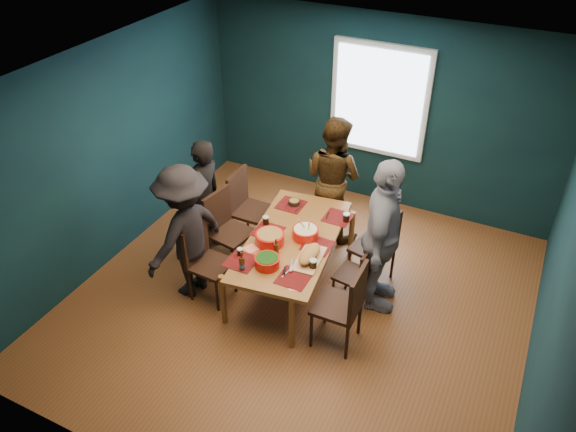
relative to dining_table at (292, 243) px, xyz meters
name	(u,v)px	position (x,y,z in m)	size (l,w,h in m)	color
room	(312,190)	(0.19, 0.09, 0.72)	(5.01, 5.01, 2.71)	brown
dining_table	(292,243)	(0.00, 0.00, 0.00)	(1.18, 1.99, 0.72)	brown
chair_left_far	(246,203)	(-0.94, 0.57, -0.05)	(0.46, 0.46, 1.02)	black
chair_left_mid	(225,224)	(-0.93, 0.05, -0.06)	(0.52, 0.52, 1.01)	black
chair_left_near	(204,256)	(-0.84, -0.55, -0.09)	(0.45, 0.45, 0.95)	black
chair_right_far	(380,245)	(0.89, 0.51, -0.08)	(0.53, 0.53, 0.98)	black
chair_right_mid	(360,272)	(0.81, 0.05, -0.17)	(0.42, 0.42, 0.82)	black
chair_right_near	(346,302)	(0.89, -0.57, -0.05)	(0.47, 0.47, 1.02)	black
person_far_left	(204,198)	(-1.30, 0.19, 0.14)	(0.57, 0.38, 1.57)	black
person_back	(333,177)	(-0.02, 1.26, 0.19)	(0.82, 0.64, 1.68)	black
person_right	(382,237)	(0.98, 0.18, 0.28)	(1.09, 0.45, 1.86)	silver
person_near_left	(185,233)	(-1.06, -0.57, 0.18)	(1.07, 0.62, 1.66)	black
bowl_salad	(270,238)	(-0.19, -0.19, 0.14)	(0.33, 0.33, 0.14)	red
bowl_dumpling	(305,233)	(0.13, 0.08, 0.13)	(0.30, 0.30, 0.28)	red
bowl_herbs	(267,261)	(-0.03, -0.55, 0.13)	(0.27, 0.27, 0.12)	red
cutting_board	(309,255)	(0.33, -0.26, 0.13)	(0.32, 0.63, 0.14)	tan
small_bowl	(294,202)	(-0.28, 0.64, 0.10)	(0.15, 0.15, 0.06)	black
beer_bottle_a	(242,263)	(-0.24, -0.72, 0.15)	(0.06, 0.06, 0.23)	#451A0C
beer_bottle_b	(276,249)	(-0.02, -0.36, 0.15)	(0.06, 0.06, 0.22)	#451A0C
cola_glass_a	(240,252)	(-0.38, -0.52, 0.12)	(0.07, 0.07, 0.09)	black
cola_glass_b	(313,264)	(0.43, -0.38, 0.13)	(0.08, 0.08, 0.11)	black
cola_glass_c	(346,217)	(0.43, 0.59, 0.13)	(0.08, 0.08, 0.11)	black
cola_glass_d	(266,220)	(-0.40, 0.12, 0.13)	(0.08, 0.08, 0.11)	black
napkin_a	(324,243)	(0.35, 0.08, 0.07)	(0.14, 0.14, 0.00)	#FF886B
napkin_b	(251,249)	(-0.33, -0.37, 0.07)	(0.14, 0.14, 0.00)	#FF886B
napkin_c	(295,287)	(0.38, -0.73, 0.07)	(0.12, 0.12, 0.00)	#FF886B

